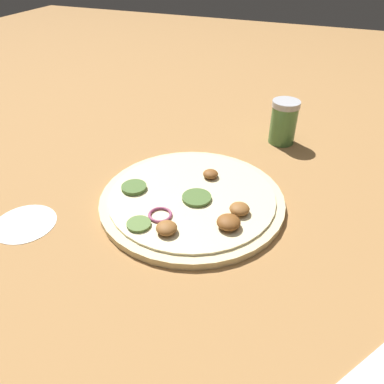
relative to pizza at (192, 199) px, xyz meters
The scene contains 4 objects.
ground_plane 0.01m from the pizza, 155.46° to the right, with size 3.00×3.00×0.00m, color #9E703F.
pizza is the anchor object (origin of this frame).
spice_jar 0.29m from the pizza, 160.90° to the left, with size 0.06×0.06×0.09m.
flour_patch 0.27m from the pizza, 56.93° to the right, with size 0.10×0.10×0.00m.
Camera 1 is at (0.47, 0.19, 0.38)m, focal length 35.00 mm.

